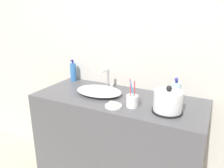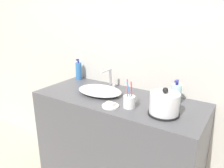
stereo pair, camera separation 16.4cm
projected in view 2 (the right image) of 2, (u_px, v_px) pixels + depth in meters
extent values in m
cube|color=beige|center=(137.00, 41.00, 1.76)|extent=(6.00, 0.04, 2.60)
cube|color=#4C4C51|center=(117.00, 149.00, 1.79)|extent=(1.30, 0.54, 0.91)
ellipsoid|color=white|center=(100.00, 91.00, 1.72)|extent=(0.37, 0.26, 0.05)
cylinder|color=silver|center=(110.00, 78.00, 1.82)|extent=(0.02, 0.02, 0.18)
cylinder|color=silver|center=(106.00, 71.00, 1.75)|extent=(0.02, 0.13, 0.02)
cylinder|color=silver|center=(114.00, 87.00, 1.83)|extent=(0.02, 0.02, 0.04)
cylinder|color=black|center=(164.00, 114.00, 1.37)|extent=(0.20, 0.20, 0.01)
cylinder|color=silver|center=(164.00, 104.00, 1.35)|extent=(0.18, 0.18, 0.14)
sphere|color=black|center=(165.00, 90.00, 1.33)|extent=(0.04, 0.04, 0.04)
cylinder|color=silver|center=(129.00, 102.00, 1.46)|extent=(0.08, 0.08, 0.08)
cylinder|color=#E5333F|center=(127.00, 92.00, 1.44)|extent=(0.02, 0.02, 0.16)
cylinder|color=#338CE0|center=(129.00, 93.00, 1.43)|extent=(0.04, 0.02, 0.15)
cylinder|color=#E5333F|center=(132.00, 92.00, 1.44)|extent=(0.01, 0.03, 0.16)
cylinder|color=#3370B7|center=(79.00, 71.00, 2.08)|extent=(0.06, 0.06, 0.16)
cylinder|color=#333399|center=(78.00, 61.00, 2.05)|extent=(0.02, 0.02, 0.02)
cube|color=#333399|center=(77.00, 60.00, 2.03)|extent=(0.01, 0.03, 0.01)
cylinder|color=silver|center=(176.00, 94.00, 1.53)|extent=(0.07, 0.07, 0.14)
cylinder|color=#333399|center=(177.00, 83.00, 1.51)|extent=(0.02, 0.02, 0.02)
cube|color=#333399|center=(177.00, 81.00, 1.49)|extent=(0.02, 0.04, 0.01)
cylinder|color=white|center=(110.00, 106.00, 1.48)|extent=(0.12, 0.12, 0.01)
cube|color=#EFE5C6|center=(110.00, 104.00, 1.48)|extent=(0.06, 0.04, 0.02)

